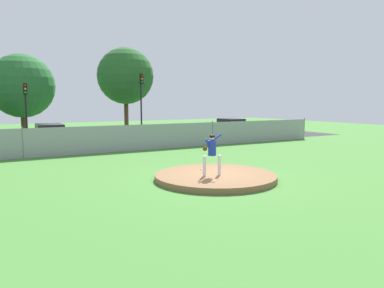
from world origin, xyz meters
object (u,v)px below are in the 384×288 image
Objects in this scene: parked_car_burgundy at (50,136)px; traffic_cone_orange at (29,149)px; parked_car_navy at (231,128)px; traffic_light_far at (141,95)px; baseball at (201,169)px; traffic_light_near at (26,102)px; pitcher_youth at (212,151)px.

traffic_cone_orange is (-1.61, -2.55, -0.53)m from parked_car_burgundy.
parked_car_navy is at bearing 6.84° from traffic_cone_orange.
baseball is at bearing -103.51° from traffic_light_far.
traffic_light_near is (-16.38, 4.75, 2.38)m from parked_car_navy.
traffic_light_near reaches higher than parked_car_burgundy.
baseball is 18.87m from traffic_light_near.
pitcher_youth is 13.59m from traffic_cone_orange.
traffic_light_near is 9.46m from traffic_light_far.
parked_car_navy reaches higher than parked_car_burgundy.
baseball is at bearing -72.89° from parked_car_burgundy.
traffic_light_far reaches higher than parked_car_navy.
traffic_light_near reaches higher than parked_car_navy.
parked_car_navy is 17.04m from traffic_cone_orange.
parked_car_navy is 17.22m from traffic_light_near.
baseball is 14.29m from parked_car_burgundy.
parked_car_navy reaches higher than baseball.
parked_car_navy is 0.85× the size of parked_car_burgundy.
traffic_light_far is at bearing 23.05° from parked_car_burgundy.
traffic_light_far is at bearing 31.51° from traffic_cone_orange.
parked_car_burgundy is 1.03× the size of traffic_light_near.
traffic_cone_orange is (-5.81, 11.10, -0.01)m from baseball.
parked_car_burgundy is (-3.92, 14.92, -0.45)m from pitcher_youth.
traffic_light_far is (8.33, 3.55, 3.03)m from parked_car_burgundy.
parked_car_navy reaches higher than traffic_cone_orange.
traffic_cone_orange is at bearing 117.64° from baseball.
traffic_light_near reaches higher than traffic_cone_orange.
parked_car_burgundy is at bearing 107.11° from baseball.
baseball is 0.02× the size of parked_car_navy.
parked_car_burgundy is at bearing -156.95° from traffic_light_far.
baseball is 12.53m from traffic_cone_orange.
parked_car_navy is 8.61m from traffic_light_far.
traffic_cone_orange is 12.19m from traffic_light_far.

